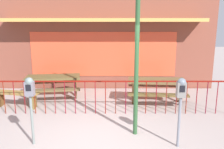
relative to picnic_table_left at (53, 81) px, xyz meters
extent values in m
plane|color=#A2948F|center=(1.67, -3.04, -0.61)|extent=(40.00, 40.00, 0.00)
cube|color=#54251A|center=(1.67, 1.49, -0.61)|extent=(8.53, 0.54, 0.01)
cube|color=brown|center=(1.67, 1.49, 1.80)|extent=(8.53, 0.50, 4.81)
cube|color=#E54C2D|center=(1.67, 1.23, 0.74)|extent=(5.54, 0.02, 1.70)
cube|color=tan|center=(1.67, 0.83, 2.02)|extent=(7.25, 0.81, 0.12)
cube|color=maroon|center=(1.67, -1.41, 0.34)|extent=(7.16, 0.04, 0.04)
cylinder|color=maroon|center=(-1.05, -1.41, -0.14)|extent=(0.02, 0.02, 0.95)
cylinder|color=maroon|center=(-0.77, -1.41, -0.14)|extent=(0.02, 0.02, 0.95)
cylinder|color=maroon|center=(-0.48, -1.41, -0.14)|extent=(0.02, 0.02, 0.95)
cylinder|color=maroon|center=(-0.19, -1.41, -0.14)|extent=(0.02, 0.02, 0.95)
cylinder|color=maroon|center=(0.09, -1.41, -0.14)|extent=(0.02, 0.02, 0.95)
cylinder|color=maroon|center=(0.38, -1.41, -0.14)|extent=(0.02, 0.02, 0.95)
cylinder|color=maroon|center=(0.67, -1.41, -0.14)|extent=(0.02, 0.02, 0.95)
cylinder|color=maroon|center=(0.95, -1.41, -0.14)|extent=(0.02, 0.02, 0.95)
cylinder|color=maroon|center=(1.24, -1.41, -0.14)|extent=(0.02, 0.02, 0.95)
cylinder|color=maroon|center=(1.53, -1.41, -0.14)|extent=(0.02, 0.02, 0.95)
cylinder|color=maroon|center=(1.81, -1.41, -0.14)|extent=(0.02, 0.02, 0.95)
cylinder|color=maroon|center=(2.10, -1.41, -0.14)|extent=(0.02, 0.02, 0.95)
cylinder|color=maroon|center=(2.38, -1.41, -0.14)|extent=(0.02, 0.02, 0.95)
cylinder|color=maroon|center=(2.67, -1.41, -0.14)|extent=(0.02, 0.02, 0.95)
cylinder|color=maroon|center=(2.96, -1.41, -0.14)|extent=(0.02, 0.02, 0.95)
cylinder|color=maroon|center=(3.24, -1.41, -0.14)|extent=(0.02, 0.02, 0.95)
cylinder|color=maroon|center=(3.53, -1.41, -0.14)|extent=(0.02, 0.02, 0.95)
cylinder|color=maroon|center=(3.82, -1.41, -0.14)|extent=(0.02, 0.02, 0.95)
cylinder|color=maroon|center=(4.10, -1.41, -0.14)|extent=(0.02, 0.02, 0.95)
cylinder|color=maroon|center=(4.39, -1.41, -0.14)|extent=(0.02, 0.02, 0.95)
cylinder|color=maroon|center=(4.68, -1.41, -0.14)|extent=(0.02, 0.02, 0.95)
cylinder|color=maroon|center=(4.96, -1.41, -0.14)|extent=(0.02, 0.02, 0.95)
cube|color=brown|center=(0.00, 0.00, 0.13)|extent=(1.88, 0.99, 0.07)
cube|color=brown|center=(0.07, -0.55, -0.17)|extent=(1.82, 0.49, 0.05)
cube|color=brown|center=(-0.07, 0.55, -0.17)|extent=(1.82, 0.49, 0.05)
cube|color=#4E4125|center=(-0.70, -0.37, -0.24)|extent=(0.11, 0.36, 0.78)
cube|color=brown|center=(-0.77, 0.18, -0.24)|extent=(0.11, 0.36, 0.78)
cube|color=#513A22|center=(0.77, -0.18, -0.24)|extent=(0.11, 0.36, 0.78)
cube|color=brown|center=(0.70, 0.37, -0.24)|extent=(0.11, 0.36, 0.78)
cube|color=brown|center=(3.42, -0.49, 0.13)|extent=(1.86, 0.90, 0.07)
cube|color=brown|center=(3.37, -1.03, -0.17)|extent=(1.82, 0.40, 0.05)
cube|color=brown|center=(3.46, 0.06, -0.17)|extent=(1.82, 0.40, 0.05)
cube|color=#4F351C|center=(2.66, -0.71, -0.24)|extent=(0.10, 0.35, 0.78)
cube|color=brown|center=(2.71, -0.15, -0.24)|extent=(0.10, 0.35, 0.78)
cube|color=brown|center=(4.13, -0.82, -0.24)|extent=(0.10, 0.35, 0.78)
cube|color=brown|center=(4.18, -0.27, -0.24)|extent=(0.10, 0.35, 0.78)
cube|color=olive|center=(-0.92, -0.86, -0.16)|extent=(1.44, 0.59, 0.06)
cube|color=brown|center=(-1.47, -0.75, -0.39)|extent=(0.08, 0.29, 0.45)
cube|color=brown|center=(-0.37, -0.97, -0.39)|extent=(0.08, 0.29, 0.45)
cylinder|color=slate|center=(0.31, -3.14, -0.07)|extent=(0.06, 0.06, 1.09)
cube|color=slate|center=(0.31, -3.14, 0.63)|extent=(0.18, 0.14, 0.30)
sphere|color=slate|center=(0.31, -3.14, 0.78)|extent=(0.17, 0.17, 0.17)
cube|color=black|center=(0.31, -3.21, 0.66)|extent=(0.11, 0.01, 0.13)
cylinder|color=slate|center=(3.38, -3.23, -0.07)|extent=(0.06, 0.06, 1.09)
cube|color=slate|center=(3.38, -3.23, 0.63)|extent=(0.18, 0.14, 0.31)
sphere|color=slate|center=(3.38, -3.23, 0.79)|extent=(0.17, 0.17, 0.17)
cube|color=black|center=(3.38, -3.31, 0.67)|extent=(0.11, 0.01, 0.14)
cylinder|color=#2A502C|center=(2.54, -2.66, 1.36)|extent=(0.10, 0.10, 3.93)
camera|label=1|loc=(2.00, -7.79, 1.96)|focal=37.97mm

